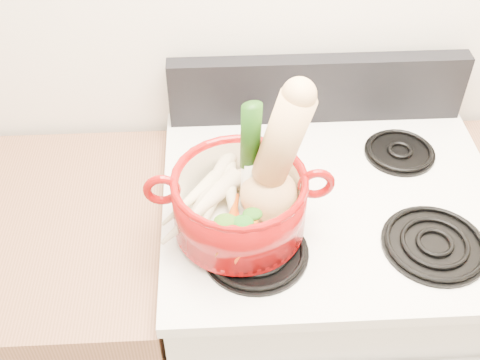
{
  "coord_description": "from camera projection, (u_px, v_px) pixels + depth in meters",
  "views": [
    {
      "loc": [
        -0.26,
        0.43,
        1.93
      ],
      "look_at": [
        -0.22,
        1.29,
        1.12
      ],
      "focal_mm": 45.0,
      "sensor_mm": 36.0,
      "label": 1
    }
  ],
  "objects": [
    {
      "name": "carrot_2",
      "position": [
        253.0,
        214.0,
        1.24
      ],
      "size": [
        0.05,
        0.16,
        0.04
      ],
      "primitive_type": "cone",
      "rotation": [
        1.66,
        0.0,
        -0.1
      ],
      "color": "#CF620A",
      "rests_on": "dutch_oven"
    },
    {
      "name": "carrot_0",
      "position": [
        238.0,
        229.0,
        1.22
      ],
      "size": [
        0.05,
        0.17,
        0.05
      ],
      "primitive_type": "cone",
      "rotation": [
        1.66,
        0.0,
        0.07
      ],
      "color": "red",
      "rests_on": "dutch_oven"
    },
    {
      "name": "pot_handle_right",
      "position": [
        316.0,
        184.0,
        1.22
      ],
      "size": [
        0.08,
        0.02,
        0.08
      ],
      "primitive_type": "torus",
      "rotation": [
        1.57,
        0.0,
        0.0
      ],
      "color": "maroon",
      "rests_on": "dutch_oven"
    },
    {
      "name": "parsnip_4",
      "position": [
        213.0,
        180.0,
        1.29
      ],
      "size": [
        0.14,
        0.2,
        0.06
      ],
      "primitive_type": "cone",
      "rotation": [
        1.66,
        0.0,
        -0.52
      ],
      "color": "beige",
      "rests_on": "dutch_oven"
    },
    {
      "name": "pot_handle_left",
      "position": [
        162.0,
        190.0,
        1.21
      ],
      "size": [
        0.08,
        0.02,
        0.08
      ],
      "primitive_type": "torus",
      "rotation": [
        1.57,
        0.0,
        0.0
      ],
      "color": "maroon",
      "rests_on": "dutch_oven"
    },
    {
      "name": "parsnip_2",
      "position": [
        230.0,
        189.0,
        1.28
      ],
      "size": [
        0.06,
        0.21,
        0.06
      ],
      "primitive_type": "cone",
      "rotation": [
        1.66,
        0.0,
        0.06
      ],
      "color": "beige",
      "rests_on": "dutch_oven"
    },
    {
      "name": "burner_back_left",
      "position": [
        247.0,
        156.0,
        1.47
      ],
      "size": [
        0.17,
        0.17,
        0.02
      ],
      "primitive_type": "cylinder",
      "color": "black",
      "rests_on": "cooktop"
    },
    {
      "name": "burner_front_left",
      "position": [
        255.0,
        251.0,
        1.25
      ],
      "size": [
        0.22,
        0.22,
        0.02
      ],
      "primitive_type": "cylinder",
      "color": "black",
      "rests_on": "cooktop"
    },
    {
      "name": "dutch_oven",
      "position": [
        239.0,
        203.0,
        1.25
      ],
      "size": [
        0.28,
        0.28,
        0.14
      ],
      "primitive_type": "cylinder",
      "rotation": [
        0.0,
        0.0,
        0.0
      ],
      "color": "maroon",
      "rests_on": "burner_front_left"
    },
    {
      "name": "cooktop",
      "position": [
        332.0,
        201.0,
        1.39
      ],
      "size": [
        0.78,
        0.67,
        0.03
      ],
      "primitive_type": "cube",
      "color": "silver",
      "rests_on": "stove_body"
    },
    {
      "name": "burner_front_right",
      "position": [
        435.0,
        243.0,
        1.27
      ],
      "size": [
        0.22,
        0.22,
        0.02
      ],
      "primitive_type": "cylinder",
      "color": "black",
      "rests_on": "cooktop"
    },
    {
      "name": "parsnip_0",
      "position": [
        215.0,
        195.0,
        1.28
      ],
      "size": [
        0.12,
        0.23,
        0.06
      ],
      "primitive_type": "cone",
      "rotation": [
        1.66,
        0.0,
        -0.34
      ],
      "color": "beige",
      "rests_on": "dutch_oven"
    },
    {
      "name": "burner_back_right",
      "position": [
        400.0,
        151.0,
        1.49
      ],
      "size": [
        0.17,
        0.17,
        0.02
      ],
      "primitive_type": "cylinder",
      "color": "black",
      "rests_on": "cooktop"
    },
    {
      "name": "ginger",
      "position": [
        245.0,
        180.0,
        1.33
      ],
      "size": [
        0.09,
        0.07,
        0.04
      ],
      "primitive_type": "ellipsoid",
      "rotation": [
        0.0,
        0.0,
        0.22
      ],
      "color": "tan",
      "rests_on": "dutch_oven"
    },
    {
      "name": "leek",
      "position": [
        250.0,
        156.0,
        1.21
      ],
      "size": [
        0.06,
        0.07,
        0.28
      ],
      "primitive_type": "cylinder",
      "rotation": [
        0.04,
        0.0,
        0.41
      ],
      "color": "white",
      "rests_on": "dutch_oven"
    },
    {
      "name": "parsnip_3",
      "position": [
        190.0,
        199.0,
        1.26
      ],
      "size": [
        0.14,
        0.14,
        0.05
      ],
      "primitive_type": "cone",
      "rotation": [
        1.66,
        0.0,
        -0.79
      ],
      "color": "beige",
      "rests_on": "dutch_oven"
    },
    {
      "name": "control_backsplash",
      "position": [
        317.0,
        89.0,
        1.54
      ],
      "size": [
        0.76,
        0.05,
        0.18
      ],
      "primitive_type": "cube",
      "color": "black",
      "rests_on": "cooktop"
    },
    {
      "name": "squash",
      "position": [
        283.0,
        158.0,
        1.18
      ],
      "size": [
        0.21,
        0.15,
        0.33
      ],
      "primitive_type": null,
      "rotation": [
        0.0,
        0.24,
        -0.14
      ],
      "color": "#E4AC75",
      "rests_on": "dutch_oven"
    },
    {
      "name": "carrot_1",
      "position": [
        231.0,
        226.0,
        1.22
      ],
      "size": [
        0.07,
        0.17,
        0.05
      ],
      "primitive_type": "cone",
      "rotation": [
        1.66,
        0.0,
        -0.21
      ],
      "color": "#C24A09",
      "rests_on": "dutch_oven"
    },
    {
      "name": "stove_body",
      "position": [
        314.0,
        317.0,
        1.72
      ],
      "size": [
        0.76,
        0.65,
        0.92
      ],
      "primitive_type": "cube",
      "color": "silver",
      "rests_on": "floor"
    },
    {
      "name": "parsnip_1",
      "position": [
        201.0,
        207.0,
        1.25
      ],
      "size": [
        0.2,
        0.19,
        0.07
      ],
      "primitive_type": "cone",
      "rotation": [
        1.66,
        0.0,
        -0.79
      ],
      "color": "beige",
      "rests_on": "dutch_oven"
    }
  ]
}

